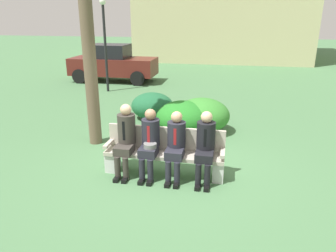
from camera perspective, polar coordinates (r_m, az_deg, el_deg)
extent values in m
plane|color=#467147|center=(6.47, 0.30, -7.62)|extent=(80.00, 80.00, 0.00)
cube|color=#B7AD9E|center=(6.08, -0.74, -5.08)|extent=(2.27, 0.44, 0.07)
cube|color=#B7AD9E|center=(6.16, -0.39, -2.17)|extent=(2.27, 0.06, 0.45)
cube|color=#B7AD9E|center=(6.34, -10.51, -3.09)|extent=(0.08, 0.44, 0.06)
cube|color=#B7AD9E|center=(5.92, 9.72, -4.68)|extent=(0.08, 0.44, 0.06)
cube|color=silver|center=(6.46, -9.82, -6.09)|extent=(0.20, 0.37, 0.38)
cube|color=silver|center=(6.07, 8.96, -7.75)|extent=(0.20, 0.37, 0.38)
cube|color=#38332D|center=(6.07, -7.83, -4.14)|extent=(0.32, 0.38, 0.16)
cylinder|color=#38332D|center=(6.06, -9.00, -7.41)|extent=(0.11, 0.11, 0.45)
cylinder|color=#38332D|center=(6.01, -7.55, -7.57)|extent=(0.11, 0.11, 0.45)
cube|color=black|center=(6.10, -9.10, -9.25)|extent=(0.09, 0.22, 0.07)
cube|color=black|center=(6.05, -7.66, -9.43)|extent=(0.09, 0.22, 0.07)
cylinder|color=#38332D|center=(6.12, -7.40, -0.54)|extent=(0.34, 0.34, 0.58)
cube|color=black|center=(5.96, -7.90, -0.88)|extent=(0.05, 0.01, 0.37)
sphere|color=tan|center=(6.00, -7.55, 2.91)|extent=(0.21, 0.21, 0.21)
cube|color=#23232D|center=(5.94, -3.51, -4.52)|extent=(0.32, 0.38, 0.16)
cylinder|color=#23232D|center=(5.93, -4.67, -7.88)|extent=(0.11, 0.11, 0.45)
cylinder|color=#23232D|center=(5.89, -3.16, -8.03)|extent=(0.11, 0.11, 0.45)
cube|color=black|center=(5.96, -4.78, -9.76)|extent=(0.09, 0.22, 0.07)
cube|color=black|center=(5.93, -3.27, -9.93)|extent=(0.09, 0.22, 0.07)
cylinder|color=#23232D|center=(6.00, -3.11, -1.14)|extent=(0.34, 0.34, 0.51)
cube|color=maroon|center=(5.84, -3.51, -1.50)|extent=(0.05, 0.01, 0.33)
sphere|color=#9E7556|center=(5.89, -3.17, 2.06)|extent=(0.21, 0.21, 0.21)
cylinder|color=slate|center=(5.87, -3.21, -3.51)|extent=(0.24, 0.24, 0.09)
cube|color=#23232D|center=(5.84, 1.18, -4.91)|extent=(0.32, 0.38, 0.16)
cylinder|color=#23232D|center=(5.82, 0.04, -8.34)|extent=(0.11, 0.11, 0.45)
cylinder|color=#23232D|center=(5.80, 1.61, -8.48)|extent=(0.11, 0.11, 0.45)
cube|color=black|center=(5.86, -0.08, -10.25)|extent=(0.09, 0.22, 0.07)
cube|color=black|center=(5.83, 1.49, -10.40)|extent=(0.09, 0.22, 0.07)
cylinder|color=#23232D|center=(5.90, 1.53, -1.55)|extent=(0.34, 0.34, 0.49)
cube|color=maroon|center=(5.75, 1.24, -1.93)|extent=(0.05, 0.01, 0.31)
sphere|color=tan|center=(5.79, 1.56, 1.60)|extent=(0.21, 0.21, 0.21)
cube|color=black|center=(5.78, 6.49, -5.31)|extent=(0.32, 0.38, 0.16)
cylinder|color=black|center=(5.75, 5.40, -8.79)|extent=(0.11, 0.11, 0.45)
cylinder|color=black|center=(5.74, 7.01, -8.91)|extent=(0.11, 0.11, 0.45)
cube|color=black|center=(5.79, 5.27, -10.73)|extent=(0.09, 0.22, 0.07)
cube|color=black|center=(5.78, 6.88, -10.85)|extent=(0.09, 0.22, 0.07)
cylinder|color=black|center=(5.84, 6.77, -1.76)|extent=(0.34, 0.34, 0.52)
cube|color=black|center=(5.68, 6.64, -2.15)|extent=(0.05, 0.01, 0.34)
sphere|color=tan|center=(5.72, 6.91, 1.58)|extent=(0.21, 0.21, 0.21)
cylinder|color=brown|center=(7.42, -14.00, 13.86)|extent=(0.29, 0.29, 4.60)
ellipsoid|color=#237223|center=(8.17, 2.69, 1.46)|extent=(1.39, 1.27, 0.87)
ellipsoid|color=#1F5C36|center=(9.45, -2.82, 3.61)|extent=(1.24, 1.14, 0.78)
ellipsoid|color=#357E2D|center=(8.39, 6.11, 1.93)|extent=(1.43, 1.31, 0.89)
cube|color=#591E19|center=(15.20, -9.68, 10.47)|extent=(3.90, 1.57, 0.76)
cube|color=black|center=(15.17, -10.37, 13.01)|extent=(1.70, 1.36, 0.60)
cylinder|color=black|center=(15.58, -3.82, 9.49)|extent=(0.64, 0.14, 0.64)
cylinder|color=black|center=(14.10, -5.46, 8.43)|extent=(0.64, 0.14, 0.64)
cylinder|color=black|center=(16.49, -13.16, 9.57)|extent=(0.64, 0.14, 0.64)
cylinder|color=black|center=(15.10, -15.56, 8.53)|extent=(0.64, 0.14, 0.64)
cylinder|color=black|center=(13.03, -11.07, 13.18)|extent=(0.10, 0.10, 3.28)
sphere|color=white|center=(12.98, -11.60, 20.93)|extent=(0.24, 0.24, 0.24)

